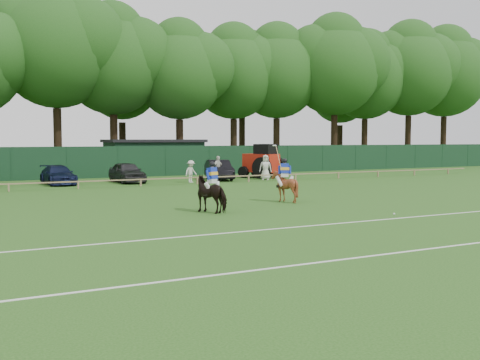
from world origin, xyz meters
TOP-DOWN VIEW (x-y plane):
  - ground at (0.00, 0.00)m, footprint 160.00×160.00m
  - horse_dark at (-0.27, 4.05)m, footprint 1.54×2.02m
  - horse_chestnut at (4.49, 5.94)m, footprint 1.77×1.83m
  - sedan_navy at (-3.52, 22.00)m, footprint 2.03×4.51m
  - hatch_grey at (1.12, 21.54)m, footprint 1.90×4.35m
  - estate_black at (8.07, 21.02)m, footprint 2.69×4.81m
  - spectator_left at (5.11, 19.39)m, footprint 1.16×0.91m
  - spectator_mid at (7.50, 20.01)m, footprint 1.17×0.81m
  - spectator_right at (11.09, 19.21)m, footprint 1.10×0.97m
  - rider_dark at (-0.26, 4.04)m, footprint 0.90×0.58m
  - rider_chestnut at (4.48, 5.93)m, footprint 0.88×0.80m
  - polo_ball at (5.89, -0.18)m, footprint 0.09×0.09m
  - pitch_lines at (0.00, -3.50)m, footprint 60.00×5.10m
  - pitch_rail at (0.00, 18.00)m, footprint 62.10×0.10m
  - perimeter_fence at (0.00, 27.00)m, footprint 92.08×0.08m
  - utility_shed at (6.00, 30.00)m, footprint 8.40×4.40m
  - tree_row at (2.00, 35.00)m, footprint 96.00×12.00m
  - tractor at (12.08, 21.34)m, footprint 3.23×3.78m

SIDE VIEW (x-z plane):
  - ground at x=0.00m, z-range 0.00..0.00m
  - tree_row at x=2.00m, z-range -10.50..10.50m
  - pitch_lines at x=0.00m, z-range 0.00..0.01m
  - polo_ball at x=5.89m, z-range 0.00..0.09m
  - pitch_rail at x=0.00m, z-range 0.20..0.70m
  - sedan_navy at x=-3.52m, z-range 0.00..1.28m
  - hatch_grey at x=1.12m, z-range 0.00..1.46m
  - estate_black at x=8.07m, z-range 0.00..1.50m
  - horse_chestnut at x=4.49m, z-range 0.00..1.55m
  - horse_dark at x=-0.27m, z-range 0.00..1.55m
  - spectator_left at x=5.11m, z-range 0.00..1.57m
  - spectator_mid at x=7.50m, z-range 0.00..1.84m
  - spectator_right at x=11.09m, z-range 0.00..1.89m
  - perimeter_fence at x=0.00m, z-range 0.00..2.50m
  - tractor at x=12.08m, z-range -0.07..2.61m
  - rider_dark at x=-0.26m, z-range 0.78..2.19m
  - rider_chestnut at x=4.48m, z-range 0.47..2.51m
  - utility_shed at x=6.00m, z-range 0.02..3.06m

